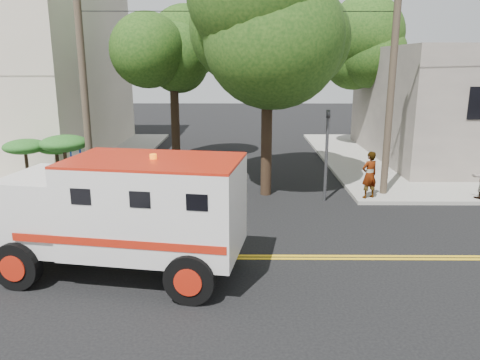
{
  "coord_description": "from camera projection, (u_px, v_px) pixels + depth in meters",
  "views": [
    {
      "loc": [
        0.59,
        -12.3,
        5.39
      ],
      "look_at": [
        0.46,
        2.6,
        1.6
      ],
      "focal_mm": 35.0,
      "sensor_mm": 36.0,
      "label": 1
    }
  ],
  "objects": [
    {
      "name": "ground",
      "position": [
        223.0,
        257.0,
        13.25
      ],
      "size": [
        100.0,
        100.0,
        0.0
      ],
      "primitive_type": "plane",
      "color": "black",
      "rests_on": "ground"
    },
    {
      "name": "sidewalk_ne",
      "position": [
        474.0,
        159.0,
        26.2
      ],
      "size": [
        17.0,
        17.0,
        0.15
      ],
      "primitive_type": "cube",
      "color": "gray",
      "rests_on": "ground"
    },
    {
      "name": "utility_pole_left",
      "position": [
        84.0,
        85.0,
        18.01
      ],
      "size": [
        0.28,
        0.28,
        9.0
      ],
      "primitive_type": "cylinder",
      "color": "#382D23",
      "rests_on": "ground"
    },
    {
      "name": "utility_pole_right",
      "position": [
        391.0,
        85.0,
        18.1
      ],
      "size": [
        0.28,
        0.28,
        9.0
      ],
      "primitive_type": "cylinder",
      "color": "#382D23",
      "rests_on": "ground"
    },
    {
      "name": "tree_main",
      "position": [
        280.0,
        11.0,
        17.48
      ],
      "size": [
        6.08,
        5.7,
        9.85
      ],
      "color": "black",
      "rests_on": "ground"
    },
    {
      "name": "tree_left",
      "position": [
        179.0,
        54.0,
        23.29
      ],
      "size": [
        4.48,
        4.2,
        7.7
      ],
      "color": "black",
      "rests_on": "ground"
    },
    {
      "name": "tree_right",
      "position": [
        387.0,
        49.0,
        26.96
      ],
      "size": [
        4.8,
        4.5,
        8.2
      ],
      "color": "black",
      "rests_on": "ground"
    },
    {
      "name": "traffic_signal",
      "position": [
        327.0,
        145.0,
        18.1
      ],
      "size": [
        0.15,
        0.18,
        3.6
      ],
      "color": "#3F3F42",
      "rests_on": "ground"
    },
    {
      "name": "accessibility_sign",
      "position": [
        77.0,
        164.0,
        18.95
      ],
      "size": [
        0.45,
        0.1,
        2.02
      ],
      "color": "#3F3F42",
      "rests_on": "ground"
    },
    {
      "name": "palm_planter",
      "position": [
        50.0,
        155.0,
        19.33
      ],
      "size": [
        3.52,
        2.63,
        2.36
      ],
      "color": "#1E3314",
      "rests_on": "sidewalk_nw"
    },
    {
      "name": "armored_truck",
      "position": [
        122.0,
        209.0,
        11.82
      ],
      "size": [
        7.1,
        3.61,
        3.09
      ],
      "rotation": [
        0.0,
        0.0,
        -0.16
      ],
      "color": "silver",
      "rests_on": "ground"
    },
    {
      "name": "pedestrian_a",
      "position": [
        369.0,
        175.0,
        18.27
      ],
      "size": [
        0.8,
        0.68,
        1.87
      ],
      "primitive_type": "imported",
      "rotation": [
        0.0,
        0.0,
        3.54
      ],
      "color": "gray",
      "rests_on": "sidewalk_ne"
    }
  ]
}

